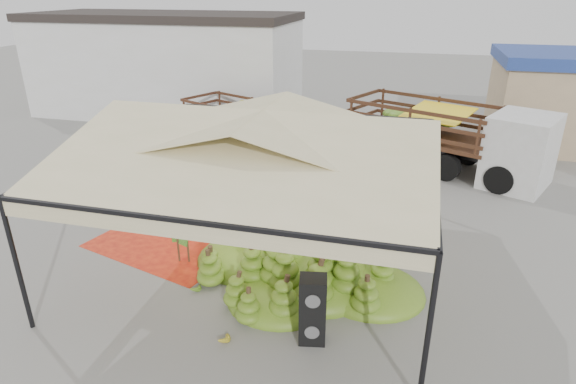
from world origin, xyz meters
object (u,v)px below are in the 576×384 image
(banana_heap, at_px, (309,255))
(truck_left, at_px, (253,123))
(vendor, at_px, (350,185))
(truck_right, at_px, (454,131))
(speaker_stack, at_px, (313,310))

(banana_heap, xyz_separation_m, truck_left, (-4.44, 9.01, 0.67))
(banana_heap, distance_m, vendor, 4.09)
(vendor, distance_m, truck_left, 6.94)
(truck_right, bearing_deg, speaker_stack, -80.97)
(speaker_stack, relative_size, truck_left, 0.23)
(speaker_stack, xyz_separation_m, truck_left, (-4.99, 11.22, 0.59))
(banana_heap, relative_size, speaker_stack, 4.15)
(banana_heap, distance_m, speaker_stack, 2.28)
(banana_heap, height_order, speaker_stack, speaker_stack)
(speaker_stack, height_order, truck_left, truck_left)
(banana_heap, xyz_separation_m, vendor, (0.41, 4.06, 0.26))
(vendor, bearing_deg, truck_left, -54.97)
(banana_heap, relative_size, truck_left, 0.94)
(truck_left, distance_m, truck_right, 8.16)
(truck_left, xyz_separation_m, truck_right, (8.16, -0.14, 0.27))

